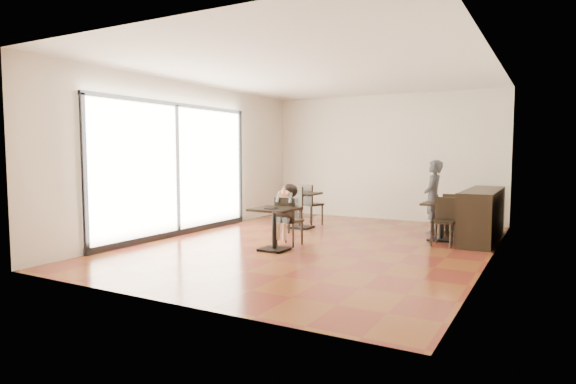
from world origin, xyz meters
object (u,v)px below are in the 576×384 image
Objects in this scene: chair_back_b at (455,217)px; child_table at (274,229)px; cafe_table_back at (453,216)px; chair_left_b at (289,209)px; chair_back_a at (464,211)px; adult_patron at (433,197)px; child at (289,215)px; chair_mid_b at (443,222)px; cafe_table_mid at (441,222)px; chair_left_a at (311,205)px; child_chair at (289,221)px; cafe_table_left at (301,210)px; chair_mid_a at (454,215)px.

child_table is at bearing -132.76° from chair_back_b.
chair_left_b is at bearing -152.37° from cafe_table_back.
adult_patron is at bearing 56.11° from chair_back_a.
chair_mid_b is at bearing 28.01° from child.
cafe_table_mid is 0.61m from chair_back_b.
chair_left_a is (-3.16, -0.55, 0.15)m from cafe_table_back.
cafe_table_mid is 0.90× the size of chair_back_a.
chair_left_b is at bearing -60.87° from child_chair.
cafe_table_back is 1.70m from chair_mid_b.
chair_left_a is 1.10m from chair_left_b.
cafe_table_left is at bearing 179.32° from cafe_table_mid.
child_table is 3.95m from chair_back_b.
adult_patron is at bearing 151.07° from chair_back_b.
chair_back_b is (3.30, 0.55, 0.00)m from cafe_table_left.
cafe_table_left is 0.99× the size of chair_back_a.
cafe_table_back is (2.39, 3.58, -0.04)m from child_table.
child_chair is 3.86m from cafe_table_back.
chair_left_b is 3.48m from chair_back_b.
child_chair is at bearing 0.00° from child.
cafe_table_left is 3.34m from chair_back_b.
chair_mid_b reaches higher than chair_back_b.
child_chair is 1.02× the size of chair_mid_b.
chair_left_b is at bearing 19.74° from chair_mid_a.
child_chair is 0.79× the size of child.
child is 2.85m from chair_mid_b.
cafe_table_mid is 1.70m from chair_back_a.
adult_patron is at bearing 112.32° from cafe_table_mid.
cafe_table_mid reaches higher than cafe_table_back.
child_chair reaches higher than child_table.
chair_left_b reaches higher than chair_back_a.
chair_back_b is at bearing -135.60° from child_chair.
chair_mid_a is at bearing 86.34° from chair_back_a.
child_chair reaches higher than cafe_table_mid.
adult_patron reaches higher than cafe_table_left.
chair_back_b is (2.53, 3.03, 0.03)m from child_table.
adult_patron is 1.90× the size of chair_back_b.
child is at bearing -138.47° from chair_back_b.
adult_patron reaches higher than chair_back_b.
child_chair is 0.93× the size of chair_left_a.
child is at bearing -150.20° from chair_mid_b.
chair_left_a is (-3.28, 0.04, 0.04)m from chair_mid_a.
chair_left_a is at bearing 104.22° from child_table.
cafe_table_back is 0.83× the size of chair_back_b.
chair_left_b is 3.97m from chair_back_a.
chair_mid_a is 0.91× the size of chair_left_a.
chair_back_b is (0.02, 1.14, -0.04)m from chair_mid_b.
chair_mid_a is at bearing -163.87° from chair_left_a.
child is 3.40m from adult_patron.
cafe_table_back is at bearing 56.23° from child_table.
child_chair is 1.10× the size of chair_back_a.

